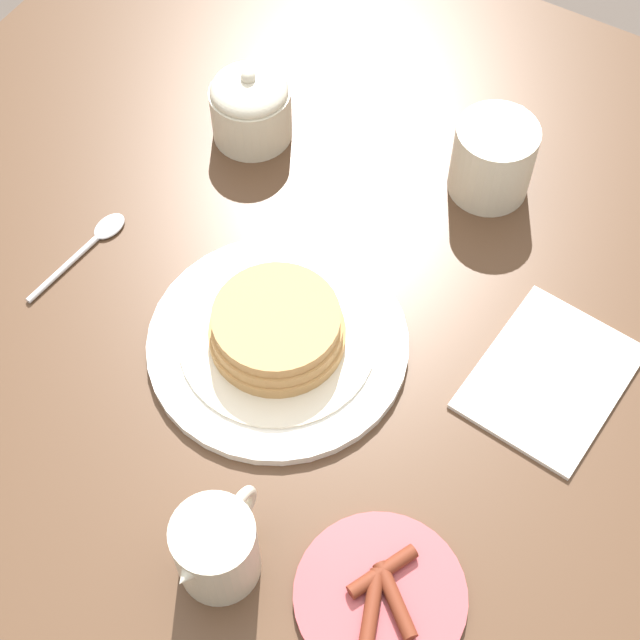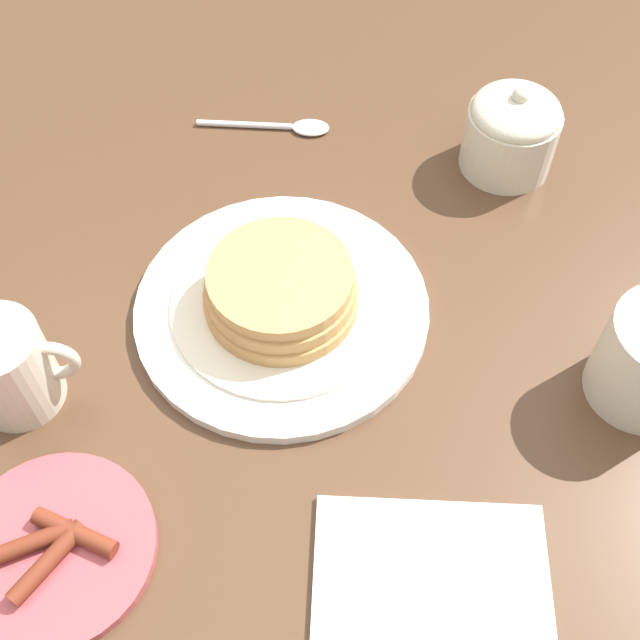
{
  "view_description": "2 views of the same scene",
  "coord_description": "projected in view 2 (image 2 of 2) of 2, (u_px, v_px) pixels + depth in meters",
  "views": [
    {
      "loc": [
        -0.44,
        -0.37,
        1.63
      ],
      "look_at": [
        0.03,
        -0.09,
        0.77
      ],
      "focal_mm": 55.0,
      "sensor_mm": 36.0,
      "label": 1
    },
    {
      "loc": [
        0.02,
        -0.5,
        1.36
      ],
      "look_at": [
        0.03,
        -0.09,
        0.77
      ],
      "focal_mm": 45.0,
      "sensor_mm": 36.0,
      "label": 2
    }
  ],
  "objects": [
    {
      "name": "sugar_bowl",
      "position": [
        512.0,
        131.0,
        0.84
      ],
      "size": [
        0.1,
        0.1,
        0.1
      ],
      "color": "beige",
      "rests_on": "dining_table"
    },
    {
      "name": "napkin",
      "position": [
        432.0,
        588.0,
        0.61
      ],
      "size": [
        0.19,
        0.16,
        0.01
      ],
      "color": "silver",
      "rests_on": "dining_table"
    },
    {
      "name": "ground_plane",
      "position": [
        298.0,
        529.0,
        1.4
      ],
      "size": [
        8.0,
        8.0,
        0.0
      ],
      "primitive_type": "plane",
      "color": "#51473F"
    },
    {
      "name": "pancake_plate",
      "position": [
        286.0,
        299.0,
        0.75
      ],
      "size": [
        0.28,
        0.28,
        0.06
      ],
      "color": "white",
      "rests_on": "dining_table"
    },
    {
      "name": "spoon",
      "position": [
        287.0,
        127.0,
        0.9
      ],
      "size": [
        0.15,
        0.03,
        0.01
      ],
      "color": "silver",
      "rests_on": "dining_table"
    },
    {
      "name": "dining_table",
      "position": [
        285.0,
        326.0,
        0.88
      ],
      "size": [
        1.31,
        1.07,
        0.74
      ],
      "color": "#4C3321",
      "rests_on": "ground_plane"
    },
    {
      "name": "side_plate_bacon",
      "position": [
        54.0,
        548.0,
        0.63
      ],
      "size": [
        0.16,
        0.16,
        0.02
      ],
      "color": "#B2474C",
      "rests_on": "dining_table"
    },
    {
      "name": "creamer_pitcher",
      "position": [
        6.0,
        367.0,
        0.67
      ],
      "size": [
        0.12,
        0.08,
        0.1
      ],
      "color": "beige",
      "rests_on": "dining_table"
    }
  ]
}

